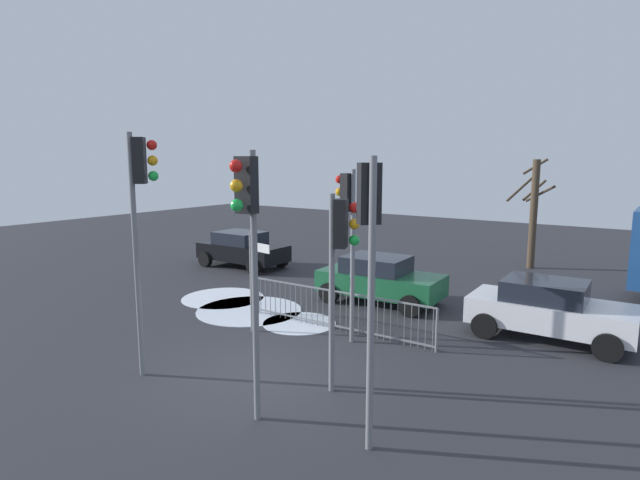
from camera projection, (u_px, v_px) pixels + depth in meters
name	position (u px, v px, depth m)	size (l,w,h in m)	color
ground_plane	(257.00, 371.00, 10.79)	(60.00, 60.00, 0.00)	#2D2D33
traffic_light_rear_left	(140.00, 201.00, 10.08)	(0.47, 0.46, 4.96)	slate
traffic_light_foreground_right	(369.00, 238.00, 7.54)	(0.47, 0.46, 4.49)	slate
traffic_light_mid_left	(348.00, 216.00, 12.17)	(0.57, 0.34, 4.21)	slate
traffic_light_rear_right	(248.00, 227.00, 8.17)	(0.34, 0.57, 4.58)	slate
traffic_light_foreground_left	(340.00, 249.00, 9.43)	(0.54, 0.38, 3.82)	slate
direction_sign_post	(253.00, 276.00, 13.05)	(0.78, 0.20, 2.61)	slate
pedestrian_guard_railing	(337.00, 310.00, 13.28)	(5.49, 0.10, 1.07)	slate
car_white_trailing	(548.00, 309.00, 12.68)	(3.83, 1.98, 1.47)	silver
car_black_near	(242.00, 249.00, 21.20)	(3.81, 1.93, 1.47)	black
car_green_far	(379.00, 279.00, 15.85)	(3.86, 2.04, 1.47)	#195933
bare_tree_left	(533.00, 211.00, 20.78)	(1.80, 1.27, 4.49)	#473828
snow_patch_kerb	(249.00, 310.00, 15.14)	(3.11, 3.11, 0.01)	silver
snow_patch_island	(299.00, 323.00, 13.95)	(2.00, 2.00, 0.01)	silver
snow_patch_verge	(223.00, 298.00, 16.50)	(2.63, 2.63, 0.01)	white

